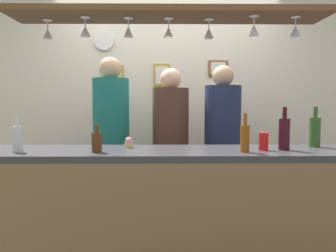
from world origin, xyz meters
TOP-DOWN VIEW (x-y plane):
  - back_wall at (0.00, 1.10)m, footprint 4.40×0.06m
  - bar_counter at (0.00, -0.50)m, footprint 2.70×0.55m
  - overhead_glass_rack at (0.00, -0.30)m, footprint 2.20×0.36m
  - hanging_wineglass_far_left at (-0.86, -0.24)m, footprint 0.07×0.07m
  - hanging_wineglass_left at (-0.58, -0.32)m, footprint 0.07×0.07m
  - hanging_wineglass_center_left at (-0.28, -0.30)m, footprint 0.07×0.07m
  - hanging_wineglass_center at (-0.00, -0.29)m, footprint 0.07×0.07m
  - hanging_wineglass_center_right at (0.29, -0.26)m, footprint 0.07×0.07m
  - hanging_wineglass_right at (0.58, -0.36)m, footprint 0.07×0.07m
  - hanging_wineglass_far_right at (0.87, -0.34)m, footprint 0.07×0.07m
  - person_left_teal_shirt at (-0.53, 0.42)m, footprint 0.34×0.34m
  - person_middle_brown_shirt at (0.03, 0.42)m, footprint 0.34×0.34m
  - person_right_navy_shirt at (0.52, 0.42)m, footprint 0.34×0.34m
  - bottle_wine_dark_red at (0.81, -0.36)m, footprint 0.08×0.08m
  - bottle_beer_amber_tall at (0.51, -0.46)m, footprint 0.06×0.06m
  - bottle_champagne_green at (1.09, -0.21)m, footprint 0.08×0.08m
  - bottle_soda_clear at (-1.02, -0.43)m, footprint 0.06×0.06m
  - bottle_beer_brown_stubby at (-0.48, -0.45)m, footprint 0.07×0.07m
  - drink_can at (0.66, -0.37)m, footprint 0.07×0.07m
  - cupcake at (-0.29, -0.23)m, footprint 0.06×0.06m
  - picture_frame_caricature at (-0.62, 1.06)m, footprint 0.26×0.02m
  - picture_frame_lower_pair at (0.62, 1.06)m, footprint 0.30×0.02m
  - picture_frame_crest at (-0.06, 1.06)m, footprint 0.18×0.02m
  - picture_frame_upper_small at (0.58, 1.06)m, footprint 0.22×0.02m
  - wall_clock at (-0.71, 1.05)m, footprint 0.22×0.03m

SIDE VIEW (x-z plane):
  - bar_counter at x=0.00m, z-range 0.18..1.19m
  - person_middle_brown_shirt at x=0.03m, z-range 0.17..1.84m
  - person_right_navy_shirt at x=0.52m, z-range 0.18..1.87m
  - cupcake at x=-0.29m, z-range 1.01..1.09m
  - person_left_teal_shirt at x=-0.53m, z-range 0.19..1.96m
  - drink_can at x=0.66m, z-range 1.02..1.14m
  - bottle_beer_brown_stubby at x=-0.48m, z-range 1.00..1.18m
  - bottle_soda_clear at x=-1.02m, z-range 0.99..1.22m
  - bottle_beer_amber_tall at x=0.51m, z-range 0.99..1.25m
  - bottle_wine_dark_red at x=0.81m, z-range 0.98..1.28m
  - bottle_champagne_green at x=1.09m, z-range 0.98..1.28m
  - back_wall at x=0.00m, z-range 0.00..2.60m
  - picture_frame_lower_pair at x=0.62m, z-range 1.37..1.55m
  - picture_frame_caricature at x=-0.62m, z-range 1.43..1.77m
  - picture_frame_crest at x=-0.06m, z-range 1.53..1.79m
  - picture_frame_upper_small at x=0.58m, z-range 1.65..1.83m
  - hanging_wineglass_far_left at x=-0.86m, z-range 1.78..1.91m
  - hanging_wineglass_left at x=-0.58m, z-range 1.78..1.91m
  - hanging_wineglass_center_left at x=-0.28m, z-range 1.78..1.91m
  - hanging_wineglass_center at x=0.00m, z-range 1.78..1.91m
  - hanging_wineglass_center_right at x=0.29m, z-range 1.78..1.91m
  - hanging_wineglass_right at x=0.58m, z-range 1.78..1.91m
  - hanging_wineglass_far_right at x=0.87m, z-range 1.78..1.91m
  - overhead_glass_rack at x=0.00m, z-range 1.94..1.98m
  - wall_clock at x=-0.71m, z-range 1.94..2.16m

